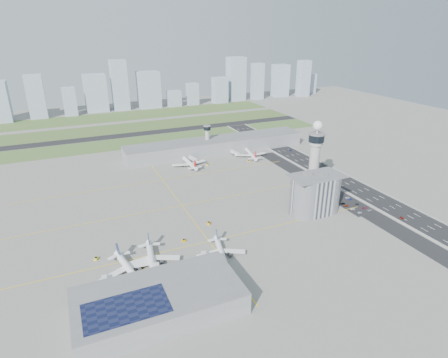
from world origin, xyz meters
name	(u,v)px	position (x,y,z in m)	size (l,w,h in m)	color
ground	(242,212)	(0.00, 0.00, 0.00)	(1000.00, 1000.00, 0.00)	gray
grass_strip_0	(150,140)	(-20.00, 225.00, 0.04)	(480.00, 50.00, 0.08)	#4B6C33
grass_strip_1	(138,127)	(-20.00, 300.00, 0.04)	(480.00, 60.00, 0.08)	#4A622E
grass_strip_2	(127,116)	(-20.00, 380.00, 0.04)	(480.00, 70.00, 0.08)	#516D33
runway	(143,133)	(-20.00, 262.00, 0.06)	(480.00, 22.00, 0.10)	black
highway	(356,188)	(115.00, 0.00, 0.05)	(28.00, 500.00, 0.10)	black
barrier_left	(344,190)	(101.00, 0.00, 0.60)	(0.60, 500.00, 1.20)	#9E9E99
barrier_right	(368,185)	(129.00, 0.00, 0.60)	(0.60, 500.00, 1.20)	#9E9E99
landside_road	(341,197)	(90.00, -10.00, 0.04)	(18.00, 260.00, 0.08)	black
parking_lot	(349,203)	(88.00, -22.00, 0.05)	(20.00, 44.00, 0.10)	black
taxiway_line_h_0	(209,242)	(-40.00, -30.00, 0.01)	(260.00, 0.60, 0.01)	yellow
taxiway_line_h_1	(182,206)	(-40.00, 30.00, 0.01)	(260.00, 0.60, 0.01)	yellow
taxiway_line_h_2	(162,180)	(-40.00, 90.00, 0.01)	(260.00, 0.60, 0.01)	yellow
taxiway_line_v	(182,206)	(-40.00, 30.00, 0.01)	(0.60, 260.00, 0.01)	yellow
control_tower	(315,155)	(72.00, 8.00, 35.04)	(14.00, 14.00, 64.50)	#ADAAA5
secondary_tower	(207,137)	(30.00, 150.00, 18.80)	(8.60, 8.60, 31.90)	#ADAAA5
admin_building	(315,194)	(51.99, -22.00, 15.30)	(42.00, 24.00, 33.50)	#B2B2B7
terminal_pier	(216,145)	(40.00, 148.00, 7.90)	(210.00, 32.00, 15.80)	gray
near_terminal	(159,301)	(-88.07, -82.02, 6.43)	(84.00, 42.00, 13.00)	gray
airplane_near_a	(129,266)	(-96.21, -44.82, 5.80)	(41.42, 35.20, 11.60)	white
airplane_near_b	(151,257)	(-81.97, -40.86, 5.84)	(41.75, 35.48, 11.69)	white
airplane_near_c	(221,250)	(-39.51, -50.29, 5.24)	(37.41, 31.80, 10.48)	white
airplane_far_a	(189,160)	(-3.97, 117.57, 6.13)	(43.79, 37.22, 12.26)	white
airplane_far_b	(250,151)	(68.67, 117.62, 5.89)	(42.10, 35.79, 11.79)	white
jet_bridge_near_0	(104,295)	(-113.00, -61.00, 2.85)	(14.00, 3.00, 5.70)	silver
jet_bridge_near_1	(158,280)	(-83.00, -61.00, 2.85)	(14.00, 3.00, 5.70)	silver
jet_bridge_near_2	(208,268)	(-53.00, -61.00, 2.85)	(14.00, 3.00, 5.70)	silver
jet_bridge_far_0	(190,158)	(2.00, 132.00, 2.85)	(14.00, 3.00, 5.70)	silver
jet_bridge_far_1	(231,152)	(52.00, 132.00, 2.85)	(14.00, 3.00, 5.70)	silver
tug_0	(96,258)	(-112.70, -20.91, 0.88)	(2.09, 3.03, 1.76)	yellow
tug_1	(146,271)	(-87.16, -46.48, 1.02)	(2.42, 3.53, 2.05)	#DABE04
tug_2	(184,240)	(-55.59, -22.84, 0.84)	(1.98, 2.89, 1.68)	#DEA400
tug_3	(209,223)	(-31.19, -7.45, 0.96)	(2.27, 3.30, 1.92)	orange
tug_4	(207,164)	(14.09, 110.13, 0.98)	(2.31, 3.36, 1.95)	yellow
tug_5	(249,161)	(58.88, 102.20, 0.85)	(2.02, 2.94, 1.71)	gold
car_lot_0	(360,212)	(83.76, -39.15, 0.60)	(1.42, 3.54, 1.21)	silver
car_lot_1	(353,209)	(82.92, -32.11, 0.63)	(1.33, 3.81, 1.26)	#ABABAB
car_lot_2	(346,205)	(82.42, -25.25, 0.62)	(2.05, 4.45, 1.24)	maroon
car_lot_3	(343,204)	(82.31, -21.20, 0.62)	(1.74, 4.28, 1.24)	black
car_lot_4	(335,199)	(82.53, -11.13, 0.58)	(1.38, 3.43, 1.17)	navy
car_lot_5	(331,196)	(82.52, -6.18, 0.62)	(1.32, 3.79, 1.25)	white
car_lot_6	(370,210)	(93.84, -39.18, 0.66)	(2.19, 4.74, 1.32)	#96979A
car_lot_7	(365,208)	(93.00, -34.47, 0.56)	(1.57, 3.87, 1.12)	#9D2342
car_lot_8	(357,204)	(92.56, -26.61, 0.59)	(1.39, 3.46, 1.18)	black
car_lot_9	(350,199)	(93.49, -17.19, 0.59)	(1.24, 3.56, 1.17)	navy
car_lot_10	(348,198)	(93.49, -13.90, 0.65)	(2.17, 4.70, 1.31)	#B7B4C6
car_lot_11	(340,194)	(92.91, -4.77, 0.65)	(1.82, 4.48, 1.30)	gray
car_hw_0	(402,218)	(106.84, -59.28, 0.64)	(1.51, 3.76, 1.28)	maroon
car_hw_1	(328,173)	(114.61, 39.27, 0.58)	(1.22, 3.51, 1.15)	black
car_hw_2	(290,150)	(122.00, 117.69, 0.58)	(1.91, 4.14, 1.15)	navy
car_hw_4	(254,137)	(108.24, 181.93, 0.60)	(1.42, 3.52, 1.20)	#A0A1A5
skyline_bldg_5	(36,97)	(-150.11, 419.66, 33.44)	(25.49, 20.39, 66.89)	#9EADC1
skyline_bldg_6	(70,102)	(-102.68, 417.90, 22.60)	(20.04, 16.03, 45.20)	#9EADC1
skyline_bldg_7	(96,93)	(-59.44, 436.89, 30.61)	(35.76, 28.61, 61.22)	#9EADC1
skyline_bldg_8	(120,85)	(-19.42, 431.56, 41.69)	(26.33, 21.06, 83.39)	#9EADC1
skyline_bldg_9	(149,90)	(30.27, 432.32, 31.06)	(36.96, 29.57, 62.11)	#9EADC1
skyline_bldg_10	(174,98)	(73.27, 423.68, 13.87)	(23.01, 18.41, 27.75)	#9EADC1
skyline_bldg_11	(192,94)	(108.28, 423.34, 19.48)	(20.22, 16.18, 38.97)	#9EADC1
skyline_bldg_12	(220,90)	(162.17, 421.29, 23.44)	(26.14, 20.92, 46.89)	#9EADC1
skyline_bldg_13	(236,79)	(201.27, 433.27, 40.60)	(32.26, 25.81, 81.20)	#9EADC1
skyline_bldg_14	(257,81)	(244.74, 426.38, 34.37)	(21.59, 17.28, 68.75)	#9EADC1
skyline_bldg_15	(280,81)	(302.83, 435.54, 31.70)	(30.25, 24.20, 63.40)	#9EADC1
skyline_bldg_16	(303,79)	(345.49, 415.96, 35.78)	(23.04, 18.43, 71.56)	#9EADC1
skyline_bldg_17	(310,83)	(382.05, 443.29, 20.53)	(22.64, 18.11, 41.06)	#9EADC1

